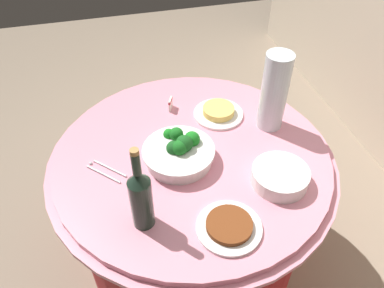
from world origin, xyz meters
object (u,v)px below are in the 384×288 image
Objects in this scene: plate_stack at (280,176)px; food_plate_stir_fry at (229,226)px; food_plate_noodles at (218,112)px; wine_bottle at (141,197)px; decorative_fruit_vase at (274,95)px; label_placard_front at (171,103)px; broccoli_bowl at (179,152)px; serving_tongs at (105,170)px.

plate_stack reaches higher than food_plate_stir_fry.
food_plate_stir_fry is at bearing -13.99° from food_plate_noodles.
wine_bottle is 0.65m from food_plate_noodles.
label_placard_front is at bearing -118.72° from decorative_fruit_vase.
broccoli_bowl is 0.33m from food_plate_noodles.
plate_stack is 0.65m from serving_tongs.
plate_stack is at bearing 58.20° from broccoli_bowl.
wine_bottle is at bearing -40.33° from food_plate_noodles.
decorative_fruit_vase is at bearing 144.17° from food_plate_stir_fry.
plate_stack is 0.62× the size of wine_bottle.
wine_bottle is (0.26, -0.18, 0.09)m from broccoli_bowl.
label_placard_front is (-0.10, -0.20, 0.01)m from food_plate_noodles.
broccoli_bowl is at bearing -6.14° from label_placard_front.
label_placard_front is at bearing -116.52° from food_plate_noodles.
wine_bottle is 2.31× the size of serving_tongs.
decorative_fruit_vase is (-0.37, 0.60, 0.02)m from wine_bottle.
label_placard_front is (-0.33, 0.04, -0.01)m from broccoli_bowl.
broccoli_bowl is 1.27× the size of food_plate_stir_fry.
broccoli_bowl is 5.09× the size of label_placard_front.
broccoli_bowl reaches higher than plate_stack.
decorative_fruit_vase is 0.46m from label_placard_front.
food_plate_stir_fry is (0.15, -0.24, -0.02)m from plate_stack.
broccoli_bowl reaches higher than label_placard_front.
wine_bottle is at bearing -35.28° from broccoli_bowl.
decorative_fruit_vase is at bearing 105.12° from broccoli_bowl.
wine_bottle is 0.31m from food_plate_stir_fry.
wine_bottle is 1.53× the size of food_plate_stir_fry.
plate_stack is 1.44× the size of serving_tongs.
plate_stack is at bearing -16.33° from decorative_fruit_vase.
decorative_fruit_vase is 1.55× the size of food_plate_stir_fry.
plate_stack is 3.82× the size of label_placard_front.
broccoli_bowl is 0.83× the size of wine_bottle.
serving_tongs is 0.52m from food_plate_stir_fry.
wine_bottle is 0.99× the size of decorative_fruit_vase.
food_plate_noodles is (-0.11, -0.19, -0.14)m from decorative_fruit_vase.
plate_stack is at bearing 70.80° from serving_tongs.
serving_tongs is at bearing -134.23° from food_plate_stir_fry.
food_plate_stir_fry is (0.10, 0.27, -0.12)m from wine_bottle.
food_plate_stir_fry is (0.35, 0.09, -0.03)m from broccoli_bowl.
food_plate_noodles is at bearing 134.81° from broccoli_bowl.
wine_bottle reaches higher than label_placard_front.
broccoli_bowl is at bearing -166.36° from food_plate_stir_fry.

